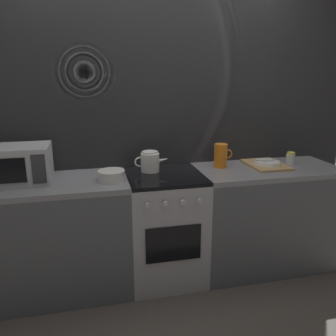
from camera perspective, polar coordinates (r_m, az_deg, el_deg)
ground_plane at (r=3.12m, az=-0.53°, el=-17.12°), size 8.00×8.00×0.00m
back_wall at (r=2.98m, az=-1.95°, el=6.23°), size 3.60×0.05×2.40m
counter_left at (r=2.86m, az=-18.77°, el=-10.83°), size 1.20×0.60×0.90m
stove_unit at (r=2.90m, az=-0.55°, el=-9.62°), size 0.60×0.63×0.90m
counter_right at (r=3.20m, az=15.54°, el=-7.71°), size 1.20×0.60×0.90m
microwave at (r=2.73m, az=-23.45°, el=0.56°), size 0.46×0.35×0.27m
kettle at (r=2.80m, az=-2.94°, el=1.06°), size 0.28×0.15×0.17m
mixing_bowl at (r=2.60m, az=-9.28°, el=-1.26°), size 0.20×0.20×0.08m
pitcher at (r=2.96m, az=8.66°, el=2.03°), size 0.16×0.11×0.20m
dish_pile at (r=3.09m, az=15.81°, el=0.65°), size 0.30×0.40×0.06m
spice_jar at (r=3.22m, az=19.46°, el=1.53°), size 0.08×0.08×0.10m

